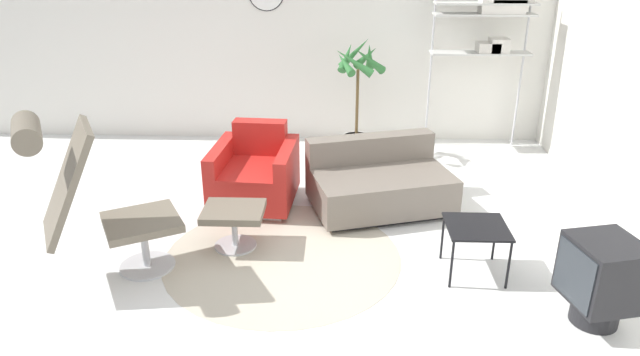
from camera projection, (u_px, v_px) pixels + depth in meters
ground_plane at (304, 249)px, 4.87m from camera, size 12.00×12.00×0.00m
wall_back at (317, 30)px, 7.08m from camera, size 12.00×0.09×2.80m
round_rug at (283, 256)px, 4.76m from camera, size 1.97×1.97×0.01m
lounge_chair at (86, 189)px, 4.17m from camera, size 1.16×0.94×1.34m
ottoman at (234, 218)px, 4.82m from camera, size 0.51×0.43×0.36m
armchair_red at (255, 176)px, 5.63m from camera, size 0.84×0.92×0.76m
couch_low at (379, 184)px, 5.55m from camera, size 1.49×1.19×0.65m
side_table at (477, 230)px, 4.39m from camera, size 0.46×0.46×0.42m
crt_television at (602, 278)px, 3.83m from camera, size 0.52×0.54×0.63m
potted_plant at (357, 104)px, 6.71m from camera, size 0.62×0.59×1.41m
shelf_unit at (496, 19)px, 6.62m from camera, size 1.17×0.28×2.04m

